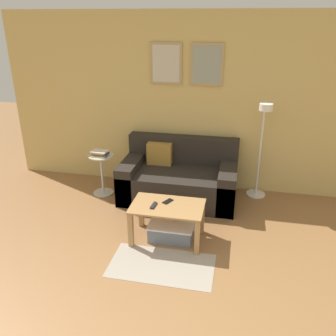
% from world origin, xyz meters
% --- Properties ---
extents(wall_back, '(5.60, 0.09, 2.55)m').
position_xyz_m(wall_back, '(-0.00, 3.34, 1.29)').
color(wall_back, '#D6B76B').
rests_on(wall_back, ground_plane).
extents(area_rug, '(1.11, 0.61, 0.01)m').
position_xyz_m(area_rug, '(0.06, 1.25, 0.00)').
color(area_rug, '#A39989').
rests_on(area_rug, ground_plane).
extents(couch, '(1.63, 0.92, 0.83)m').
position_xyz_m(couch, '(-0.05, 2.86, 0.29)').
color(couch, '#28231E').
rests_on(couch, ground_plane).
extents(coffee_table, '(0.84, 0.52, 0.45)m').
position_xyz_m(coffee_table, '(0.01, 1.75, 0.36)').
color(coffee_table, '#AD7F4C').
rests_on(coffee_table, ground_plane).
extents(storage_bin, '(0.53, 0.40, 0.20)m').
position_xyz_m(storage_bin, '(0.06, 1.80, 0.10)').
color(storage_bin, slate).
rests_on(storage_bin, ground_plane).
extents(floor_lamp, '(0.28, 0.49, 1.43)m').
position_xyz_m(floor_lamp, '(1.07, 3.02, 0.86)').
color(floor_lamp, white).
rests_on(floor_lamp, ground_plane).
extents(side_table, '(0.36, 0.36, 0.61)m').
position_xyz_m(side_table, '(-1.18, 2.73, 0.36)').
color(side_table, silver).
rests_on(side_table, ground_plane).
extents(book_stack, '(0.25, 0.19, 0.07)m').
position_xyz_m(book_stack, '(-1.18, 2.72, 0.64)').
color(book_stack, '#D8C666').
rests_on(book_stack, side_table).
extents(remote_control, '(0.05, 0.15, 0.02)m').
position_xyz_m(remote_control, '(-0.14, 1.71, 0.46)').
color(remote_control, '#232328').
rests_on(remote_control, coffee_table).
extents(cell_phone, '(0.12, 0.15, 0.01)m').
position_xyz_m(cell_phone, '(0.00, 1.84, 0.46)').
color(cell_phone, black).
rests_on(cell_phone, coffee_table).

